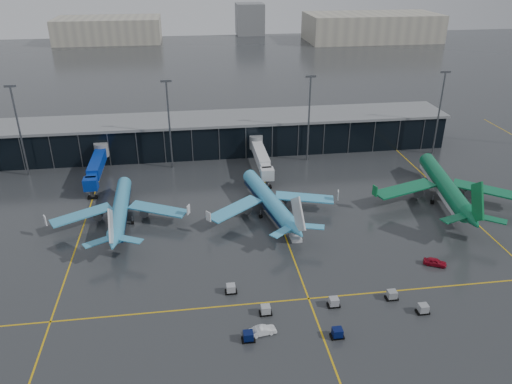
{
  "coord_description": "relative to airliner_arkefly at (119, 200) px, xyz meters",
  "views": [
    {
      "loc": [
        -9.62,
        -85.82,
        56.91
      ],
      "look_at": [
        5.0,
        18.0,
        6.0
      ],
      "focal_mm": 35.0,
      "sensor_mm": 36.0,
      "label": 1
    }
  ],
  "objects": [
    {
      "name": "airliner_aer_lingus",
      "position": [
        79.04,
        -0.05,
        1.07
      ],
      "size": [
        45.29,
        49.63,
        13.44
      ],
      "primitive_type": null,
      "rotation": [
        0.0,
        0.0,
        -0.17
      ],
      "color": "#0B633C",
      "rests_on": "ground"
    },
    {
      "name": "flood_masts",
      "position": [
        31.41,
        30.83,
        8.16
      ],
      "size": [
        203.0,
        0.5,
        25.5
      ],
      "color": "#595B60",
      "rests_on": "ground"
    },
    {
      "name": "service_van_white",
      "position": [
        26.77,
        -42.15,
        -4.91
      ],
      "size": [
        4.66,
        2.28,
        1.47
      ],
      "primitive_type": "imported",
      "rotation": [
        0.0,
        0.0,
        1.74
      ],
      "color": "silver",
      "rests_on": "ground"
    },
    {
      "name": "airliner_klm_near",
      "position": [
        34.47,
        -0.55,
        0.19
      ],
      "size": [
        40.17,
        43.79,
        11.67
      ],
      "primitive_type": null,
      "rotation": [
        0.0,
        0.0,
        0.2
      ],
      "color": "#41A7D7",
      "rests_on": "ground"
    },
    {
      "name": "ground",
      "position": [
        26.41,
        -19.17,
        -5.65
      ],
      "size": [
        600.0,
        600.0,
        0.0
      ],
      "primitive_type": "plane",
      "color": "#282B2D",
      "rests_on": "ground"
    },
    {
      "name": "taxi_lines",
      "position": [
        36.41,
        -8.56,
        -5.64
      ],
      "size": [
        220.0,
        120.0,
        0.02
      ],
      "color": "gold",
      "rests_on": "ground"
    },
    {
      "name": "airliner_arkefly",
      "position": [
        0.0,
        0.0,
        0.0
      ],
      "size": [
        33.09,
        37.47,
        11.29
      ],
      "primitive_type": null,
      "rotation": [
        0.0,
        0.0,
        0.02
      ],
      "color": "#3995BD",
      "rests_on": "ground"
    },
    {
      "name": "jet_bridges",
      "position": [
        -8.59,
        23.82,
        -1.09
      ],
      "size": [
        94.0,
        27.5,
        7.2
      ],
      "color": "#595B60",
      "rests_on": "ground"
    },
    {
      "name": "terminal_pier",
      "position": [
        26.41,
        42.83,
        -0.23
      ],
      "size": [
        142.0,
        17.0,
        10.7
      ],
      "color": "black",
      "rests_on": "ground"
    },
    {
      "name": "baggage_carts",
      "position": [
        37.18,
        -38.48,
        -4.89
      ],
      "size": [
        34.74,
        15.67,
        1.7
      ],
      "color": "black",
      "rests_on": "ground"
    },
    {
      "name": "distant_hangars",
      "position": [
        76.36,
        250.91,
        3.14
      ],
      "size": [
        260.0,
        71.0,
        22.0
      ],
      "color": "#B2AD99",
      "rests_on": "ground"
    },
    {
      "name": "mobile_airstair",
      "position": [
        38.4,
        -13.58,
        -4.88
      ],
      "size": [
        2.31,
        3.28,
        3.45
      ],
      "rotation": [
        0.0,
        0.0,
        0.04
      ],
      "color": "silver",
      "rests_on": "ground"
    },
    {
      "name": "service_van_red",
      "position": [
        63.94,
        -27.25,
        -4.88
      ],
      "size": [
        4.8,
        3.67,
        1.53
      ],
      "primitive_type": "imported",
      "rotation": [
        0.0,
        0.0,
        1.09
      ],
      "color": "maroon",
      "rests_on": "ground"
    }
  ]
}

